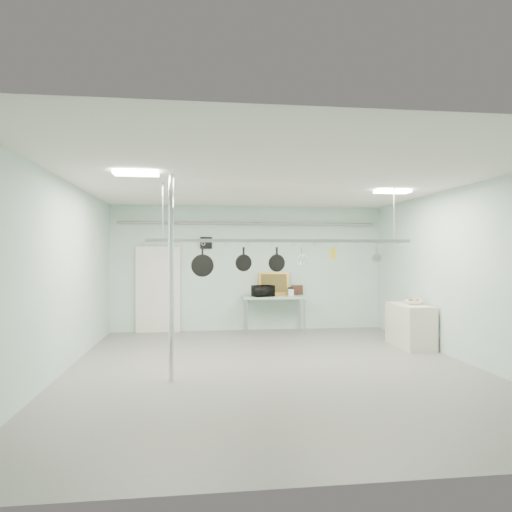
{
  "coord_description": "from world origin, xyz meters",
  "views": [
    {
      "loc": [
        -1.26,
        -7.73,
        1.95
      ],
      "look_at": [
        -0.18,
        1.0,
        1.92
      ],
      "focal_mm": 32.0,
      "sensor_mm": 36.0,
      "label": 1
    }
  ],
  "objects": [
    {
      "name": "painting_large",
      "position": [
        0.64,
        3.9,
        1.2
      ],
      "size": [
        0.79,
        0.17,
        0.58
      ],
      "primitive_type": "cube",
      "rotation": [
        -0.14,
        0.0,
        -0.05
      ],
      "color": "#CA8A36",
      "rests_on": "prep_table"
    },
    {
      "name": "ceiling",
      "position": [
        0.0,
        0.0,
        3.19
      ],
      "size": [
        7.0,
        8.0,
        0.02
      ],
      "primitive_type": "cube",
      "color": "silver",
      "rests_on": "back_wall"
    },
    {
      "name": "skillet_left",
      "position": [
        -1.22,
        0.3,
        1.83
      ],
      "size": [
        0.39,
        0.09,
        0.52
      ],
      "primitive_type": null,
      "rotation": [
        0.0,
        0.0,
        0.08
      ],
      "color": "black",
      "rests_on": "pot_rack"
    },
    {
      "name": "light_panel_left",
      "position": [
        -2.2,
        -0.8,
        3.16
      ],
      "size": [
        0.65,
        0.3,
        0.05
      ],
      "primitive_type": "cube",
      "color": "white",
      "rests_on": "ceiling"
    },
    {
      "name": "conduit_pipe",
      "position": [
        0.0,
        3.9,
        2.75
      ],
      "size": [
        6.6,
        0.07,
        0.07
      ],
      "primitive_type": "cylinder",
      "rotation": [
        0.0,
        1.57,
        0.0
      ],
      "color": "gray",
      "rests_on": "back_wall"
    },
    {
      "name": "fruit_cluster",
      "position": [
        3.22,
        1.39,
        0.98
      ],
      "size": [
        0.24,
        0.24,
        0.09
      ],
      "primitive_type": null,
      "color": "#AB270F",
      "rests_on": "fruit_bowl"
    },
    {
      "name": "coffee_canister",
      "position": [
        1.04,
        3.63,
        0.99
      ],
      "size": [
        0.16,
        0.16,
        0.18
      ],
      "primitive_type": "cylinder",
      "rotation": [
        0.0,
        0.0,
        -0.06
      ],
      "color": "white",
      "rests_on": "prep_table"
    },
    {
      "name": "whisk",
      "position": [
        0.56,
        0.3,
        1.91
      ],
      "size": [
        0.25,
        0.25,
        0.36
      ],
      "primitive_type": null,
      "rotation": [
        0.0,
        0.0,
        0.28
      ],
      "color": "#ADACB1",
      "rests_on": "pot_rack"
    },
    {
      "name": "skillet_mid",
      "position": [
        -0.49,
        0.3,
        1.88
      ],
      "size": [
        0.3,
        0.12,
        0.42
      ],
      "primitive_type": null,
      "rotation": [
        0.0,
        0.0,
        0.22
      ],
      "color": "black",
      "rests_on": "pot_rack"
    },
    {
      "name": "right_wall",
      "position": [
        3.49,
        0.0,
        1.6
      ],
      "size": [
        0.02,
        8.0,
        3.2
      ],
      "primitive_type": "cube",
      "color": "silver",
      "rests_on": "floor"
    },
    {
      "name": "light_panel_right",
      "position": [
        2.4,
        0.6,
        3.16
      ],
      "size": [
        0.65,
        0.3,
        0.05
      ],
      "primitive_type": "cube",
      "color": "white",
      "rests_on": "ceiling"
    },
    {
      "name": "pot_rack",
      "position": [
        0.2,
        0.3,
        2.23
      ],
      "size": [
        4.8,
        0.06,
        1.0
      ],
      "color": "#B7B7BC",
      "rests_on": "ceiling"
    },
    {
      "name": "floor",
      "position": [
        0.0,
        0.0,
        0.0
      ],
      "size": [
        8.0,
        8.0,
        0.0
      ],
      "primitive_type": "plane",
      "color": "gray",
      "rests_on": "ground"
    },
    {
      "name": "saucepan",
      "position": [
        1.96,
        0.3,
        1.95
      ],
      "size": [
        0.17,
        0.12,
        0.28
      ],
      "primitive_type": null,
      "rotation": [
        0.0,
        0.0,
        0.19
      ],
      "color": "silver",
      "rests_on": "pot_rack"
    },
    {
      "name": "prep_table",
      "position": [
        0.6,
        3.6,
        0.83
      ],
      "size": [
        1.6,
        0.7,
        0.91
      ],
      "color": "#A0BCAA",
      "rests_on": "floor"
    },
    {
      "name": "back_wall",
      "position": [
        0.0,
        3.99,
        1.6
      ],
      "size": [
        7.0,
        0.02,
        3.2
      ],
      "primitive_type": "cube",
      "color": "silver",
      "rests_on": "floor"
    },
    {
      "name": "chrome_pole",
      "position": [
        -1.7,
        -0.6,
        1.6
      ],
      "size": [
        0.08,
        0.08,
        3.2
      ],
      "primitive_type": "cylinder",
      "color": "silver",
      "rests_on": "floor"
    },
    {
      "name": "door",
      "position": [
        -2.3,
        3.94,
        1.05
      ],
      "size": [
        1.1,
        0.1,
        2.2
      ],
      "primitive_type": "cube",
      "color": "silver",
      "rests_on": "floor"
    },
    {
      "name": "wall_vent",
      "position": [
        -1.1,
        3.97,
        2.25
      ],
      "size": [
        0.3,
        0.04,
        0.3
      ],
      "primitive_type": "cube",
      "color": "black",
      "rests_on": "back_wall"
    },
    {
      "name": "microwave",
      "position": [
        0.31,
        3.52,
        1.04
      ],
      "size": [
        0.58,
        0.49,
        0.28
      ],
      "primitive_type": "imported",
      "rotation": [
        0.0,
        0.0,
        3.48
      ],
      "color": "black",
      "rests_on": "prep_table"
    },
    {
      "name": "painting_small",
      "position": [
        1.26,
        3.9,
        1.03
      ],
      "size": [
        0.31,
        0.11,
        0.25
      ],
      "primitive_type": "cube",
      "rotation": [
        -0.17,
        0.0,
        -0.08
      ],
      "color": "#381D13",
      "rests_on": "prep_table"
    },
    {
      "name": "fruit_bowl",
      "position": [
        3.22,
        1.39,
        0.94
      ],
      "size": [
        0.44,
        0.44,
        0.09
      ],
      "primitive_type": "imported",
      "rotation": [
        0.0,
        0.0,
        -0.21
      ],
      "color": "white",
      "rests_on": "side_cabinet"
    },
    {
      "name": "side_cabinet",
      "position": [
        3.15,
        1.4,
        0.45
      ],
      "size": [
        0.6,
        1.2,
        0.9
      ],
      "primitive_type": "cube",
      "color": "beige",
      "rests_on": "floor"
    },
    {
      "name": "skillet_right",
      "position": [
        0.11,
        0.3,
        1.88
      ],
      "size": [
        0.31,
        0.12,
        0.41
      ],
      "primitive_type": null,
      "rotation": [
        0.0,
        0.0,
        0.19
      ],
      "color": "black",
      "rests_on": "pot_rack"
    },
    {
      "name": "grater",
      "position": [
        1.14,
        0.3,
        1.97
      ],
      "size": [
        0.09,
        0.05,
        0.22
      ],
      "primitive_type": null,
      "rotation": [
        0.0,
        0.0,
        0.41
      ],
      "color": "gold",
      "rests_on": "pot_rack"
    }
  ]
}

